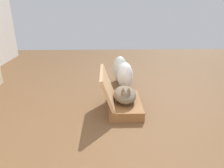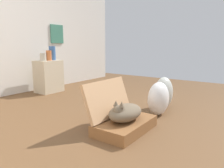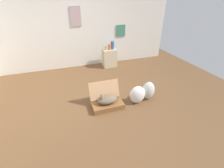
{
  "view_description": "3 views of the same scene",
  "coord_description": "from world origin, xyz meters",
  "views": [
    {
      "loc": [
        -2.1,
        -0.08,
        1.26
      ],
      "look_at": [
        0.22,
        -0.15,
        0.35
      ],
      "focal_mm": 32.98,
      "sensor_mm": 36.0,
      "label": 1
    },
    {
      "loc": [
        -1.53,
        -1.4,
        0.87
      ],
      "look_at": [
        0.52,
        0.06,
        0.41
      ],
      "focal_mm": 34.21,
      "sensor_mm": 36.0,
      "label": 2
    },
    {
      "loc": [
        -0.55,
        -2.91,
        2.13
      ],
      "look_at": [
        0.47,
        0.07,
        0.33
      ],
      "focal_mm": 24.86,
      "sensor_mm": 36.0,
      "label": 3
    }
  ],
  "objects": [
    {
      "name": "suitcase_base",
      "position": [
        0.24,
        -0.31,
        0.06
      ],
      "size": [
        0.67,
        0.4,
        0.12
      ],
      "primitive_type": "cube",
      "color": "brown",
      "rests_on": "ground"
    },
    {
      "name": "plastic_bag_clear",
      "position": [
        1.23,
        -0.31,
        0.22
      ],
      "size": [
        0.3,
        0.24,
        0.44
      ],
      "primitive_type": "ellipsoid",
      "color": "silver",
      "rests_on": "ground"
    },
    {
      "name": "cat",
      "position": [
        0.23,
        -0.31,
        0.2
      ],
      "size": [
        0.52,
        0.28,
        0.23
      ],
      "color": "brown",
      "rests_on": "suitcase_base"
    },
    {
      "name": "ground_plane",
      "position": [
        0.0,
        0.0,
        0.0
      ],
      "size": [
        7.68,
        7.68,
        0.0
      ],
      "primitive_type": "plane",
      "color": "brown",
      "rests_on": "ground"
    },
    {
      "name": "suitcase_lid",
      "position": [
        0.24,
        -0.09,
        0.31
      ],
      "size": [
        0.67,
        0.17,
        0.39
      ],
      "primitive_type": "cube",
      "rotation": [
        1.22,
        0.0,
        0.0
      ],
      "color": "tan",
      "rests_on": "suitcase_base"
    },
    {
      "name": "plastic_bag_white",
      "position": [
        0.92,
        -0.37,
        0.21
      ],
      "size": [
        0.36,
        0.24,
        0.42
      ],
      "primitive_type": "ellipsoid",
      "color": "white",
      "rests_on": "ground"
    }
  ]
}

